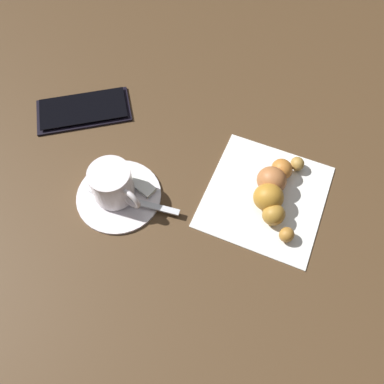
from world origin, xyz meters
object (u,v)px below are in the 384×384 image
(sugar_packet, at_px, (137,182))
(cell_phone, at_px, (83,110))
(napkin, at_px, (265,196))
(croissant, at_px, (274,190))
(saucer, at_px, (119,196))
(espresso_cup, at_px, (112,185))
(teaspoon, at_px, (117,197))

(sugar_packet, height_order, cell_phone, sugar_packet)
(napkin, distance_m, croissant, 0.02)
(saucer, distance_m, croissant, 0.22)
(espresso_cup, distance_m, teaspoon, 0.03)
(saucer, bearing_deg, napkin, -169.66)
(teaspoon, bearing_deg, cell_phone, -56.53)
(espresso_cup, relative_size, napkin, 0.44)
(espresso_cup, distance_m, croissant, 0.23)
(teaspoon, xyz_separation_m, napkin, (-0.21, -0.04, -0.01))
(cell_phone, bearing_deg, sugar_packet, 134.72)
(sugar_packet, bearing_deg, cell_phone, -14.87)
(teaspoon, height_order, croissant, croissant)
(espresso_cup, bearing_deg, teaspoon, 142.15)
(espresso_cup, relative_size, teaspoon, 0.56)
(teaspoon, bearing_deg, saucer, -78.61)
(saucer, xyz_separation_m, teaspoon, (-0.00, 0.01, 0.01))
(espresso_cup, bearing_deg, saucer, -140.04)
(saucer, xyz_separation_m, espresso_cup, (0.00, 0.00, 0.03))
(espresso_cup, distance_m, napkin, 0.22)
(saucer, relative_size, cell_phone, 0.72)
(teaspoon, xyz_separation_m, sugar_packet, (-0.02, -0.03, 0.00))
(saucer, xyz_separation_m, croissant, (-0.22, -0.04, 0.02))
(saucer, height_order, cell_phone, same)
(teaspoon, xyz_separation_m, croissant, (-0.22, -0.04, 0.01))
(teaspoon, bearing_deg, sugar_packet, -126.70)
(saucer, height_order, sugar_packet, sugar_packet)
(saucer, xyz_separation_m, sugar_packet, (-0.02, -0.02, 0.01))
(espresso_cup, bearing_deg, sugar_packet, -135.89)
(sugar_packet, xyz_separation_m, napkin, (-0.19, -0.02, -0.01))
(croissant, bearing_deg, cell_phone, -19.09)
(teaspoon, height_order, cell_phone, teaspoon)
(espresso_cup, distance_m, cell_phone, 0.18)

